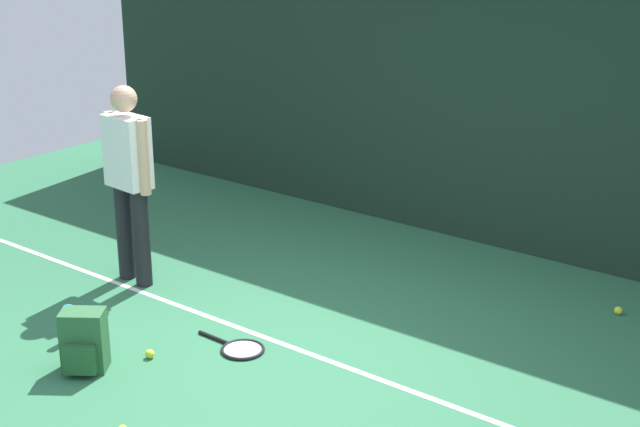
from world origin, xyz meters
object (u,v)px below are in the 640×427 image
tennis_player (129,173)px  backpack (84,342)px  water_bottle (69,323)px  tennis_racket (240,348)px  tennis_ball_near_player (618,311)px  tennis_ball_mid_court (150,354)px

tennis_player → backpack: tennis_player is taller
water_bottle → backpack: bearing=-26.3°
tennis_player → water_bottle: size_ratio=6.17×
backpack → tennis_player: bearing=90.1°
water_bottle → tennis_racket: bearing=30.7°
tennis_ball_near_player → tennis_racket: bearing=-130.4°
tennis_racket → tennis_ball_mid_court: 0.65m
tennis_ball_near_player → water_bottle: size_ratio=0.24×
tennis_racket → backpack: 1.11m
tennis_player → water_bottle: (0.47, -1.06, -0.83)m
tennis_ball_near_player → water_bottle: bearing=-136.0°
tennis_ball_near_player → tennis_ball_mid_court: (-2.37, -2.78, 0.00)m
tennis_player → backpack: 1.75m
tennis_player → tennis_racket: 1.89m
backpack → tennis_ball_mid_court: bearing=24.3°
tennis_player → tennis_ball_near_player: size_ratio=25.76×
tennis_racket → tennis_ball_mid_court: (-0.42, -0.49, 0.02)m
tennis_racket → tennis_ball_near_player: 3.01m
tennis_ball_mid_court → tennis_racket: bearing=49.3°
tennis_ball_near_player → tennis_ball_mid_court: 3.66m
tennis_ball_near_player → tennis_ball_mid_court: size_ratio=1.00×
tennis_player → tennis_ball_near_player: (3.53, 1.89, -0.93)m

